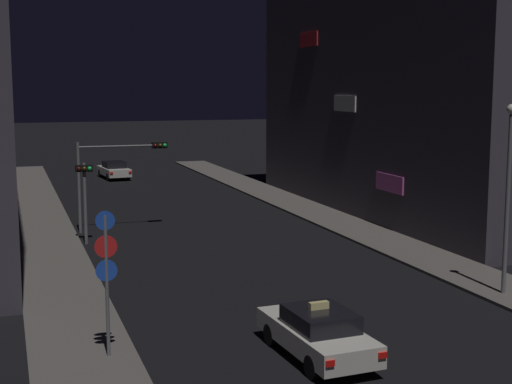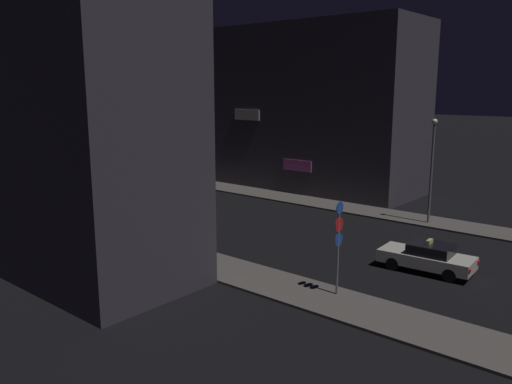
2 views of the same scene
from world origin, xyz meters
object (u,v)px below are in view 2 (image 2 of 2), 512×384
at_px(sign_pole_left, 338,239).
at_px(far_car, 19,169).
at_px(taxi, 427,257).
at_px(traffic_light_overhead, 128,168).
at_px(traffic_light_left_kerb, 130,186).
at_px(street_lamp_near_block, 432,163).

bearing_deg(sign_pole_left, far_car, 81.78).
distance_m(taxi, traffic_light_overhead, 20.54).
bearing_deg(far_car, traffic_light_left_kerb, -100.96).
distance_m(taxi, street_lamp_near_block, 10.02).
xyz_separation_m(far_car, sign_pole_left, (-5.87, -40.66, 1.82)).
distance_m(far_car, traffic_light_overhead, 22.53).
bearing_deg(traffic_light_overhead, street_lamp_near_block, -55.79).
relative_size(traffic_light_overhead, traffic_light_left_kerb, 1.20).
bearing_deg(sign_pole_left, traffic_light_overhead, 80.97).
bearing_deg(street_lamp_near_block, sign_pole_left, -172.90).
xyz_separation_m(taxi, traffic_light_overhead, (-2.58, 20.19, 2.71)).
distance_m(traffic_light_overhead, traffic_light_left_kerb, 3.46).
xyz_separation_m(taxi, street_lamp_near_block, (8.78, 3.49, 3.34)).
relative_size(traffic_light_overhead, sign_pole_left, 1.15).
relative_size(taxi, street_lamp_near_block, 0.67).
xyz_separation_m(traffic_light_overhead, sign_pole_left, (-2.94, -18.48, -0.90)).
bearing_deg(taxi, street_lamp_near_block, 21.68).
distance_m(far_car, sign_pole_left, 41.12).
height_order(far_car, street_lamp_near_block, street_lamp_near_block).
distance_m(traffic_light_overhead, sign_pole_left, 18.74).
bearing_deg(taxi, traffic_light_left_kerb, 104.45).
height_order(traffic_light_overhead, sign_pole_left, traffic_light_overhead).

